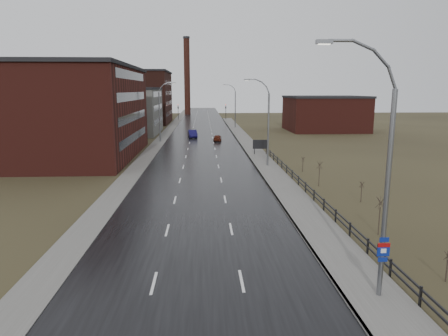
{
  "coord_description": "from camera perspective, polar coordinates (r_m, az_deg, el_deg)",
  "views": [
    {
      "loc": [
        0.36,
        -15.41,
        9.96
      ],
      "look_at": [
        2.2,
        19.96,
        3.0
      ],
      "focal_mm": 32.0,
      "sensor_mm": 36.0,
      "label": 1
    }
  ],
  "objects": [
    {
      "name": "traffic_light_left",
      "position": [
        135.78,
        -6.58,
        8.78
      ],
      "size": [
        0.58,
        2.73,
        5.3
      ],
      "color": "black",
      "rests_on": "ground"
    },
    {
      "name": "warehouse_mid",
      "position": [
        95.32,
        -14.21,
        7.95
      ],
      "size": [
        16.32,
        20.4,
        10.5
      ],
      "color": "slate",
      "rests_on": "ground"
    },
    {
      "name": "traffic_light_right",
      "position": [
        135.74,
        0.26,
        8.85
      ],
      "size": [
        0.58,
        2.73,
        5.3
      ],
      "color": "black",
      "rests_on": "ground"
    },
    {
      "name": "warehouse_near",
      "position": [
        64.16,
        -22.61,
        7.41
      ],
      "size": [
        22.44,
        28.56,
        13.5
      ],
      "color": "#471914",
      "rests_on": "ground"
    },
    {
      "name": "sidewalk_right",
      "position": [
        52.03,
        6.19,
        0.12
      ],
      "size": [
        3.2,
        180.0,
        0.18
      ],
      "primitive_type": "cube",
      "color": "#595651",
      "rests_on": "ground"
    },
    {
      "name": "streetlight_right_mid",
      "position": [
        52.22,
        6.04,
        6.53
      ],
      "size": [
        3.36,
        0.28,
        11.35
      ],
      "color": "slate",
      "rests_on": "ground"
    },
    {
      "name": "car_near",
      "position": [
        84.46,
        -4.52,
        4.86
      ],
      "size": [
        2.26,
        5.06,
        1.61
      ],
      "primitive_type": "imported",
      "rotation": [
        0.0,
        0.0,
        0.12
      ],
      "color": "#110D42",
      "rests_on": "ground"
    },
    {
      "name": "streetlight_right_far",
      "position": [
        105.81,
        1.46,
        8.88
      ],
      "size": [
        3.36,
        0.28,
        11.35
      ],
      "color": "slate",
      "rests_on": "ground"
    },
    {
      "name": "guardrail",
      "position": [
        36.35,
        13.03,
        -3.91
      ],
      "size": [
        0.1,
        53.05,
        1.1
      ],
      "color": "black",
      "rests_on": "ground"
    },
    {
      "name": "shrub_c",
      "position": [
        29.8,
        21.34,
        -6.27
      ],
      "size": [
        0.64,
        0.68,
        2.72
      ],
      "color": "#382D23",
      "rests_on": "ground"
    },
    {
      "name": "ground",
      "position": [
        18.36,
        -3.91,
        -21.77
      ],
      "size": [
        320.0,
        320.0,
        0.0
      ],
      "primitive_type": "plane",
      "color": "#2D2819",
      "rests_on": "ground"
    },
    {
      "name": "shrub_d",
      "position": [
        37.91,
        19.04,
        -3.16
      ],
      "size": [
        0.46,
        0.48,
        1.91
      ],
      "color": "#382D23",
      "rests_on": "ground"
    },
    {
      "name": "road",
      "position": [
        76.07,
        -3.23,
        3.6
      ],
      "size": [
        14.0,
        300.0,
        0.06
      ],
      "primitive_type": "cube",
      "color": "black",
      "rests_on": "ground"
    },
    {
      "name": "warehouse_far",
      "position": [
        125.62,
        -13.89,
        9.79
      ],
      "size": [
        26.52,
        24.48,
        15.5
      ],
      "color": "#331611",
      "rests_on": "ground"
    },
    {
      "name": "shrub_e",
      "position": [
        42.84,
        13.46,
        -0.72
      ],
      "size": [
        0.62,
        0.66,
        2.64
      ],
      "color": "#382D23",
      "rests_on": "ground"
    },
    {
      "name": "building_right",
      "position": [
        102.07,
        14.22,
        7.58
      ],
      "size": [
        18.36,
        16.32,
        8.5
      ],
      "color": "#471914",
      "rests_on": "ground"
    },
    {
      "name": "streetlight_left",
      "position": [
        77.94,
        -8.99,
        7.95
      ],
      "size": [
        3.36,
        0.28,
        11.35
      ],
      "color": "slate",
      "rests_on": "ground"
    },
    {
      "name": "smokestack",
      "position": [
        165.63,
        -5.31,
        12.99
      ],
      "size": [
        2.7,
        2.7,
        30.7
      ],
      "color": "#331611",
      "rests_on": "ground"
    },
    {
      "name": "shrub_f",
      "position": [
        50.11,
        11.2,
        0.58
      ],
      "size": [
        0.45,
        0.47,
        1.85
      ],
      "color": "#382D23",
      "rests_on": "ground"
    },
    {
      "name": "sidewalk_left",
      "position": [
        76.54,
        -9.39,
        3.54
      ],
      "size": [
        2.4,
        260.0,
        0.12
      ],
      "primitive_type": "cube",
      "color": "#595651",
      "rests_on": "ground"
    },
    {
      "name": "billboard",
      "position": [
        61.5,
        5.23,
        3.33
      ],
      "size": [
        2.38,
        0.17,
        2.45
      ],
      "color": "black",
      "rests_on": "ground"
    },
    {
      "name": "curb_right",
      "position": [
        51.81,
        4.53,
        0.1
      ],
      "size": [
        0.16,
        180.0,
        0.18
      ],
      "primitive_type": "cube",
      "color": "slate",
      "rests_on": "ground"
    },
    {
      "name": "shrub_b",
      "position": [
        24.5,
        29.27,
        -12.11
      ],
      "size": [
        0.41,
        0.43,
        1.68
      ],
      "color": "#382D23",
      "rests_on": "ground"
    },
    {
      "name": "streetlight_main",
      "position": [
        19.6,
        21.55,
        -1.15
      ],
      "size": [
        3.91,
        0.29,
        12.11
      ],
      "color": "slate",
      "rests_on": "ground"
    },
    {
      "name": "car_far",
      "position": [
        78.42,
        -0.94,
        4.29
      ],
      "size": [
        1.82,
        3.87,
        1.28
      ],
      "primitive_type": "imported",
      "rotation": [
        0.0,
        0.0,
        3.06
      ],
      "color": "#521A0D",
      "rests_on": "ground"
    }
  ]
}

